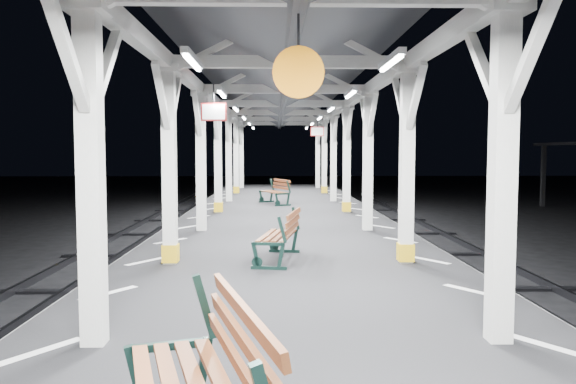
{
  "coord_description": "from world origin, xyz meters",
  "views": [
    {
      "loc": [
        -0.22,
        -7.43,
        2.89
      ],
      "look_at": [
        -0.01,
        2.19,
        2.2
      ],
      "focal_mm": 35.0,
      "sensor_mm": 36.0,
      "label": 1
    }
  ],
  "objects": [
    {
      "name": "ground",
      "position": [
        0.0,
        0.0,
        0.0
      ],
      "size": [
        120.0,
        120.0,
        0.0
      ],
      "primitive_type": "plane",
      "color": "black",
      "rests_on": "ground"
    },
    {
      "name": "platform",
      "position": [
        0.0,
        0.0,
        0.5
      ],
      "size": [
        6.0,
        50.0,
        1.0
      ],
      "primitive_type": "cube",
      "color": "black",
      "rests_on": "ground"
    },
    {
      "name": "hazard_stripes_left",
      "position": [
        -2.45,
        0.0,
        1.0
      ],
      "size": [
        1.0,
        48.0,
        0.01
      ],
      "primitive_type": "cube",
      "color": "silver",
      "rests_on": "platform"
    },
    {
      "name": "hazard_stripes_right",
      "position": [
        2.45,
        0.0,
        1.0
      ],
      "size": [
        1.0,
        48.0,
        0.01
      ],
      "primitive_type": "cube",
      "color": "silver",
      "rests_on": "platform"
    },
    {
      "name": "canopy",
      "position": [
        0.0,
        -0.01,
        4.56
      ],
      "size": [
        5.4,
        49.0,
        4.65
      ],
      "color": "silver",
      "rests_on": "platform"
    },
    {
      "name": "bench_mid",
      "position": [
        -0.1,
        2.21,
        1.47
      ],
      "size": [
        0.87,
        1.69,
        0.87
      ],
      "rotation": [
        0.0,
        0.0,
        -0.18
      ],
      "color": "black",
      "rests_on": "platform"
    },
    {
      "name": "bench_far",
      "position": [
        -0.17,
        12.87,
        1.48
      ],
      "size": [
        1.17,
        1.76,
        0.9
      ],
      "rotation": [
        0.0,
        0.0,
        0.38
      ],
      "color": "black",
      "rests_on": "platform"
    }
  ]
}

